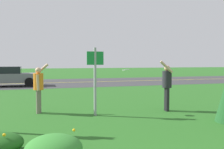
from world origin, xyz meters
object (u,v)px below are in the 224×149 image
Objects in this scene: sign_post_by_roadside at (95,74)px; person_thrower_orange_shirt at (39,86)px; car_gray_center_left at (7,76)px; person_catcher_dark_shirt at (167,83)px; frisbee_white at (126,70)px.

sign_post_by_roadside is 2.09m from person_thrower_orange_shirt.
car_gray_center_left is (-3.90, 11.79, -0.64)m from sign_post_by_roadside.
person_catcher_dark_shirt is at bearing 0.98° from sign_post_by_roadside.
frisbee_white is at bearing 4.36° from sign_post_by_roadside.
frisbee_white is (2.91, -0.91, 0.56)m from person_thrower_orange_shirt.
person_thrower_orange_shirt is 3.10m from frisbee_white.
person_thrower_orange_shirt is 0.94× the size of person_catcher_dark_shirt.
person_catcher_dark_shirt is 13.47m from car_gray_center_left.
sign_post_by_roadside is 12.43m from car_gray_center_left.
sign_post_by_roadside reaches higher than person_thrower_orange_shirt.
person_catcher_dark_shirt is (4.48, -0.95, 0.04)m from person_thrower_orange_shirt.
car_gray_center_left is at bearing 101.02° from person_thrower_orange_shirt.
person_thrower_orange_shirt is at bearing -78.98° from car_gray_center_left.
sign_post_by_roadside reaches higher than frisbee_white.
frisbee_white is 12.76m from car_gray_center_left.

